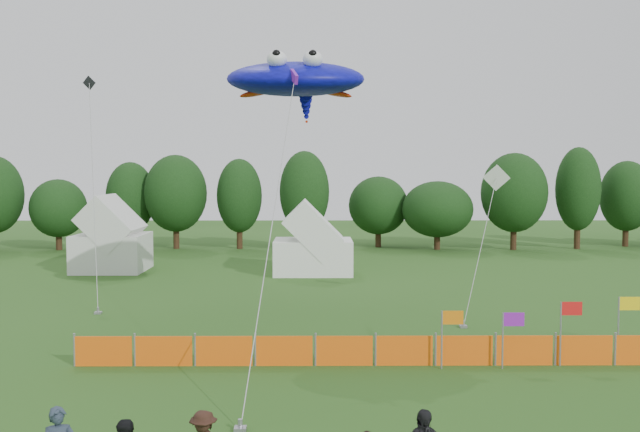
{
  "coord_description": "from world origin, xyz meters",
  "views": [
    {
      "loc": [
        -0.15,
        -14.07,
        6.45
      ],
      "look_at": [
        0.0,
        6.0,
        5.2
      ],
      "focal_mm": 40.0,
      "sensor_mm": 36.0,
      "label": 1
    }
  ],
  "objects_px": {
    "tent_right": "(313,246)",
    "tent_left": "(112,240)",
    "barrier_fence": "(374,351)",
    "stingray_kite": "(297,81)"
  },
  "relations": [
    {
      "from": "tent_right",
      "to": "tent_left",
      "type": "bearing_deg",
      "value": 174.18
    },
    {
      "from": "tent_left",
      "to": "barrier_fence",
      "type": "height_order",
      "value": "tent_left"
    },
    {
      "from": "tent_left",
      "to": "tent_right",
      "type": "distance_m",
      "value": 13.16
    },
    {
      "from": "tent_right",
      "to": "stingray_kite",
      "type": "xyz_separation_m",
      "value": [
        -0.65,
        -14.64,
        8.47
      ]
    },
    {
      "from": "tent_left",
      "to": "stingray_kite",
      "type": "relative_size",
      "value": 0.22
    },
    {
      "from": "barrier_fence",
      "to": "stingray_kite",
      "type": "height_order",
      "value": "stingray_kite"
    },
    {
      "from": "barrier_fence",
      "to": "tent_right",
      "type": "bearing_deg",
      "value": 95.53
    },
    {
      "from": "tent_right",
      "to": "barrier_fence",
      "type": "bearing_deg",
      "value": -84.47
    },
    {
      "from": "tent_right",
      "to": "stingray_kite",
      "type": "bearing_deg",
      "value": -92.55
    },
    {
      "from": "tent_left",
      "to": "tent_right",
      "type": "bearing_deg",
      "value": -5.82
    }
  ]
}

